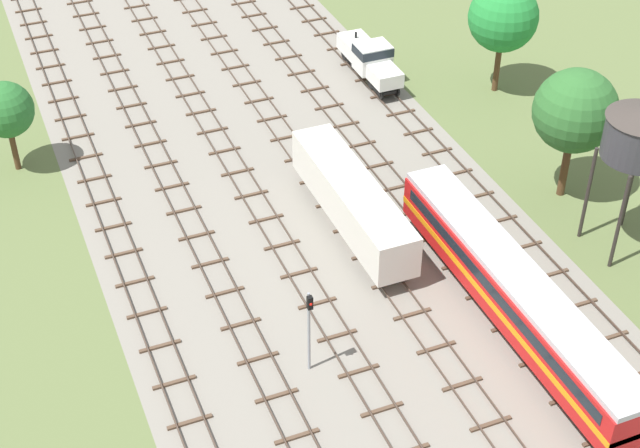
% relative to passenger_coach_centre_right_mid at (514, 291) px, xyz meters
% --- Properties ---
extents(ground_plane, '(480.00, 480.00, 0.00)m').
position_rel_passenger_coach_centre_right_mid_xyz_m(ground_plane, '(-7.16, 21.40, -2.61)').
color(ground_plane, '#5B6B3D').
extents(ballast_bed, '(27.88, 176.00, 0.01)m').
position_rel_passenger_coach_centre_right_mid_xyz_m(ballast_bed, '(-7.16, 21.40, -2.61)').
color(ballast_bed, gray).
rests_on(ballast_bed, ground).
extents(track_far_left, '(2.40, 126.00, 0.29)m').
position_rel_passenger_coach_centre_right_mid_xyz_m(track_far_left, '(-19.10, 22.40, -2.48)').
color(track_far_left, '#47382D').
rests_on(track_far_left, ground).
extents(track_left, '(2.40, 126.00, 0.29)m').
position_rel_passenger_coach_centre_right_mid_xyz_m(track_left, '(-14.33, 22.40, -2.48)').
color(track_left, '#47382D').
rests_on(track_left, ground).
extents(track_centre_left, '(2.40, 126.00, 0.29)m').
position_rel_passenger_coach_centre_right_mid_xyz_m(track_centre_left, '(-9.55, 22.40, -2.48)').
color(track_centre_left, '#47382D').
rests_on(track_centre_left, ground).
extents(track_centre, '(2.40, 126.00, 0.29)m').
position_rel_passenger_coach_centre_right_mid_xyz_m(track_centre, '(-4.78, 22.40, -2.48)').
color(track_centre, '#47382D').
rests_on(track_centre, ground).
extents(track_centre_right, '(2.40, 126.00, 0.29)m').
position_rel_passenger_coach_centre_right_mid_xyz_m(track_centre_right, '(-0.00, 22.40, -2.48)').
color(track_centre_right, '#47382D').
rests_on(track_centre_right, ground).
extents(track_right, '(2.40, 126.00, 0.29)m').
position_rel_passenger_coach_centre_right_mid_xyz_m(track_right, '(4.78, 22.40, -2.48)').
color(track_right, '#47382D').
rests_on(track_right, ground).
extents(passenger_coach_centre_right_mid, '(2.96, 22.00, 3.80)m').
position_rel_passenger_coach_centre_right_mid_xyz_m(passenger_coach_centre_right_mid, '(0.00, 0.00, 0.00)').
color(passenger_coach_centre_right_mid, red).
rests_on(passenger_coach_centre_right_mid, ground).
extents(freight_boxcar_centre_midfar, '(2.87, 14.00, 3.60)m').
position_rel_passenger_coach_centre_right_mid_xyz_m(freight_boxcar_centre_midfar, '(-4.77, 11.73, -0.16)').
color(freight_boxcar_centre_midfar, beige).
rests_on(freight_boxcar_centre_midfar, ground).
extents(shunter_loco_right_far, '(2.74, 8.46, 3.10)m').
position_rel_passenger_coach_centre_right_mid_xyz_m(shunter_loco_right_far, '(4.78, 29.73, -0.60)').
color(shunter_loco_right_far, white).
rests_on(shunter_loco_right_far, ground).
extents(signal_post_nearest, '(0.28, 0.47, 5.46)m').
position_rel_passenger_coach_centre_right_mid_xyz_m(signal_post_nearest, '(-11.94, 1.13, 0.85)').
color(signal_post_nearest, gray).
rests_on(signal_post_nearest, ground).
extents(lineside_tree_0, '(5.57, 5.57, 9.35)m').
position_rel_passenger_coach_centre_right_mid_xyz_m(lineside_tree_0, '(10.18, 10.09, 3.92)').
color(lineside_tree_0, '#4C331E').
rests_on(lineside_tree_0, ground).
extents(lineside_tree_3, '(3.92, 3.92, 6.77)m').
position_rel_passenger_coach_centre_right_mid_xyz_m(lineside_tree_3, '(-23.82, 27.39, 2.17)').
color(lineside_tree_3, '#4C331E').
rests_on(lineside_tree_3, ground).
extents(lineside_tree_4, '(5.45, 5.45, 9.08)m').
position_rel_passenger_coach_centre_right_mid_xyz_m(lineside_tree_4, '(13.44, 24.44, 3.72)').
color(lineside_tree_4, '#4C331E').
rests_on(lineside_tree_4, ground).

